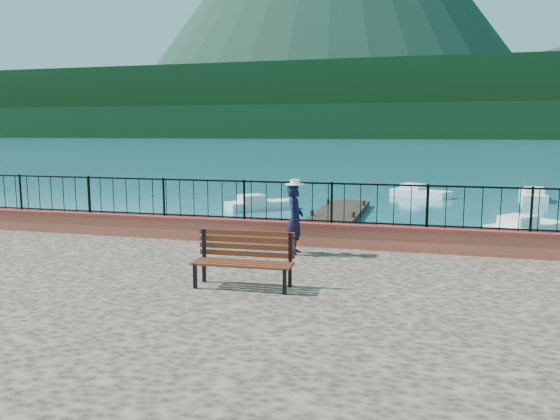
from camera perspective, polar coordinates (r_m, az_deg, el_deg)
The scene contains 15 objects.
ground at distance 10.06m, azimuth 3.33°, elevation -14.94°, with size 2000.00×2000.00×0.00m, color #19596B.
parapet at distance 13.13m, azimuth 6.67°, elevation -2.65°, with size 28.00×0.46×0.58m, color #BC5A44.
railing at distance 13.01m, azimuth 6.73°, elevation 0.66°, with size 27.00×0.05×0.95m, color black.
dock at distance 21.75m, azimuth 4.60°, elevation -1.88°, with size 2.00×16.00×0.30m, color #2D231C.
far_forest at distance 309.11m, azimuth 14.85°, elevation 8.89°, with size 900.00×60.00×18.00m, color black.
foothills at distance 369.51m, azimuth 14.98°, elevation 10.75°, with size 900.00×120.00×44.00m, color black.
park_bench at distance 9.76m, azimuth -3.85°, elevation -6.38°, with size 1.80×0.64×0.99m.
person at distance 12.29m, azimuth 1.57°, elevation -1.00°, with size 0.57×0.38×1.57m, color black.
hat at distance 12.18m, azimuth 1.58°, elevation 2.92°, with size 0.44×0.44×0.12m, color white.
boat_0 at distance 18.55m, azimuth -9.84°, elevation -2.95°, with size 3.69×1.30×0.80m, color silver.
boat_1 at distance 18.10m, azimuth 16.26°, elevation -3.44°, with size 3.58×1.30×0.80m, color silver.
boat_2 at distance 23.17m, azimuth 24.34°, elevation -1.34°, with size 3.56×1.30×0.80m, color white.
boat_3 at distance 27.83m, azimuth -2.00°, elevation 0.88°, with size 3.51×1.30×0.80m, color silver.
boat_4 at distance 34.25m, azimuth 14.47°, elevation 2.01°, with size 3.53×1.30×0.80m, color silver.
boat_5 at distance 34.98m, azimuth 24.95°, elevation 1.62°, with size 3.74×1.30×0.80m, color silver.
Camera 1 is at (1.85, -9.07, 3.96)m, focal length 35.00 mm.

